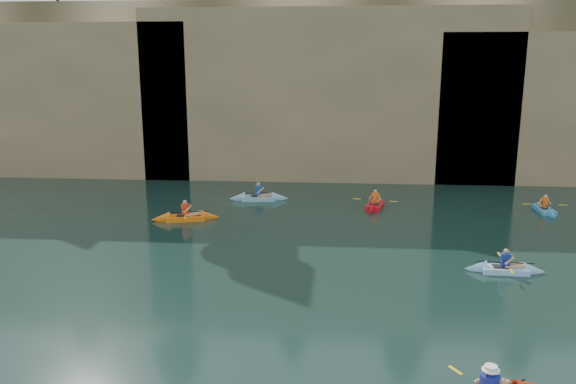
{
  "coord_description": "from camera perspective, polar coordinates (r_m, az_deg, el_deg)",
  "views": [
    {
      "loc": [
        2.48,
        -14.41,
        7.54
      ],
      "look_at": [
        0.86,
        5.42,
        3.0
      ],
      "focal_mm": 35.0,
      "sensor_mm": 36.0,
      "label": 1
    }
  ],
  "objects": [
    {
      "name": "kayaker_ltblue_mid",
      "position": [
        31.84,
        -3.01,
        -0.57
      ],
      "size": [
        3.43,
        2.51,
        1.28
      ],
      "rotation": [
        0.0,
        0.0,
        0.11
      ],
      "color": "#7CB8D0",
      "rests_on": "ground"
    },
    {
      "name": "sea_cave_east",
      "position": [
        37.51,
        16.22,
        4.23
      ],
      "size": [
        5.0,
        1.0,
        4.5
      ],
      "primitive_type": "cube",
      "color": "black",
      "rests_on": "ground"
    },
    {
      "name": "cliff",
      "position": [
        44.51,
        1.49,
        10.86
      ],
      "size": [
        70.0,
        16.0,
        12.0
      ],
      "primitive_type": "cube",
      "color": "tan",
      "rests_on": "ground"
    },
    {
      "name": "kayaker_ltblue_near",
      "position": [
        22.44,
        21.15,
        -7.3
      ],
      "size": [
        2.93,
        2.27,
        1.14
      ],
      "rotation": [
        0.0,
        0.0,
        -0.05
      ],
      "color": "#97CBFD",
      "rests_on": "ground"
    },
    {
      "name": "kayaker_red_far",
      "position": [
        30.57,
        8.82,
        -1.29
      ],
      "size": [
        2.37,
        3.4,
        1.22
      ],
      "rotation": [
        0.0,
        0.0,
        1.35
      ],
      "color": "red",
      "rests_on": "ground"
    },
    {
      "name": "kayaker_blue_east",
      "position": [
        32.28,
        24.59,
        -1.59
      ],
      "size": [
        2.24,
        3.18,
        1.12
      ],
      "rotation": [
        0.0,
        0.0,
        1.55
      ],
      "color": "#3E99D3",
      "rests_on": "ground"
    },
    {
      "name": "cliff_slab_center",
      "position": [
        37.06,
        3.97,
        9.98
      ],
      "size": [
        24.0,
        2.4,
        11.4
      ],
      "primitive_type": "cube",
      "color": "#967C5B",
      "rests_on": "ground"
    },
    {
      "name": "sea_cave_west",
      "position": [
        42.1,
        -24.57,
        4.13
      ],
      "size": [
        4.5,
        1.0,
        4.0
      ],
      "primitive_type": "cube",
      "color": "black",
      "rests_on": "ground"
    },
    {
      "name": "sea_cave_center",
      "position": [
        37.41,
        -5.39,
        3.66
      ],
      "size": [
        3.5,
        1.0,
        3.2
      ],
      "primitive_type": "cube",
      "color": "black",
      "rests_on": "ground"
    },
    {
      "name": "ground",
      "position": [
        16.45,
        -4.67,
        -14.47
      ],
      "size": [
        160.0,
        160.0,
        0.0
      ],
      "primitive_type": "plane",
      "color": "black",
      "rests_on": "ground"
    },
    {
      "name": "cliff_slab_west",
      "position": [
        43.36,
        -26.89,
        8.5
      ],
      "size": [
        26.0,
        2.4,
        10.56
      ],
      "primitive_type": "cube",
      "color": "#967C5B",
      "rests_on": "ground"
    },
    {
      "name": "kayaker_orange",
      "position": [
        28.2,
        -10.37,
        -2.54
      ],
      "size": [
        3.42,
        2.43,
        1.27
      ],
      "rotation": [
        0.0,
        0.0,
        0.25
      ],
      "color": "orange",
      "rests_on": "ground"
    }
  ]
}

